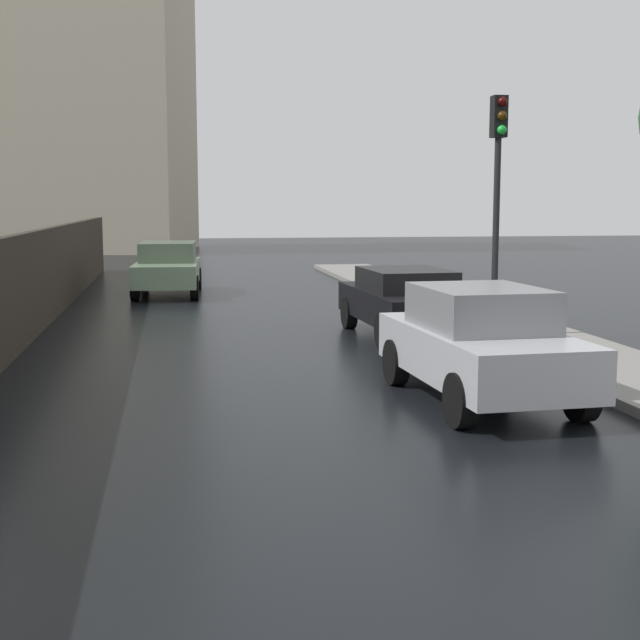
% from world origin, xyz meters
% --- Properties ---
extents(ground, '(120.00, 120.00, 0.00)m').
position_xyz_m(ground, '(0.00, 0.00, 0.00)').
color(ground, black).
extents(car_silver_near_kerb, '(1.91, 3.93, 1.52)m').
position_xyz_m(car_silver_near_kerb, '(2.43, 6.14, 0.78)').
color(car_silver_near_kerb, '#B2B5BA').
rests_on(car_silver_near_kerb, ground).
extents(car_black_mid_road, '(1.94, 4.15, 1.33)m').
position_xyz_m(car_black_mid_road, '(2.90, 11.78, 0.72)').
color(car_black_mid_road, black).
rests_on(car_black_mid_road, ground).
extents(car_green_far_ahead, '(1.99, 4.33, 1.48)m').
position_xyz_m(car_green_far_ahead, '(-1.70, 20.60, 0.78)').
color(car_green_far_ahead, slate).
rests_on(car_green_far_ahead, ground).
extents(traffic_light, '(0.26, 0.39, 4.40)m').
position_xyz_m(traffic_light, '(4.38, 10.83, 3.18)').
color(traffic_light, black).
rests_on(traffic_light, sidewalk_strip).
extents(distant_tower, '(10.45, 10.35, 27.19)m').
position_xyz_m(distant_tower, '(-5.25, 44.77, 12.06)').
color(distant_tower, '#B2A88E').
rests_on(distant_tower, ground).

